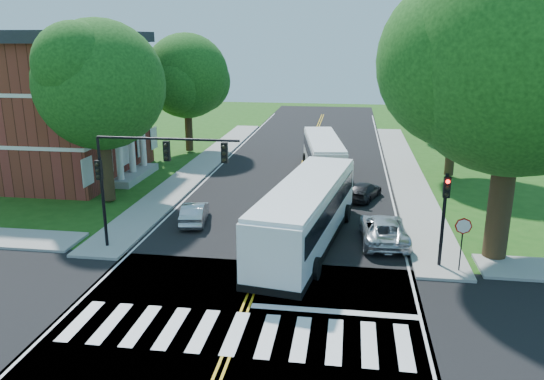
% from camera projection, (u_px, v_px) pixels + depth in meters
% --- Properties ---
extents(ground, '(140.00, 140.00, 0.00)m').
position_uv_depth(ground, '(238.00, 326.00, 19.75)').
color(ground, '#1C4B12').
rests_on(ground, ground).
extents(road, '(14.00, 96.00, 0.01)m').
position_uv_depth(road, '(292.00, 192.00, 36.86)').
color(road, black).
rests_on(road, ground).
extents(cross_road, '(60.00, 12.00, 0.01)m').
position_uv_depth(cross_road, '(238.00, 326.00, 19.75)').
color(cross_road, black).
rests_on(cross_road, ground).
extents(center_line, '(0.36, 70.00, 0.01)m').
position_uv_depth(center_line, '(298.00, 177.00, 40.66)').
color(center_line, gold).
rests_on(center_line, road).
extents(edge_line_w, '(0.12, 70.00, 0.01)m').
position_uv_depth(edge_line_w, '(212.00, 174.00, 41.62)').
color(edge_line_w, silver).
rests_on(edge_line_w, road).
extents(edge_line_e, '(0.12, 70.00, 0.01)m').
position_uv_depth(edge_line_e, '(388.00, 181.00, 39.70)').
color(edge_line_e, silver).
rests_on(edge_line_e, road).
extents(crosswalk, '(12.60, 3.00, 0.01)m').
position_uv_depth(crosswalk, '(235.00, 333.00, 19.27)').
color(crosswalk, silver).
rests_on(crosswalk, road).
extents(stop_bar, '(6.60, 0.40, 0.01)m').
position_uv_depth(stop_bar, '(334.00, 311.00, 20.78)').
color(stop_bar, silver).
rests_on(stop_bar, road).
extents(sidewalk_nw, '(2.60, 40.00, 0.15)m').
position_uv_depth(sidewalk_nw, '(203.00, 164.00, 44.66)').
color(sidewalk_nw, gray).
rests_on(sidewalk_nw, ground).
extents(sidewalk_ne, '(2.60, 40.00, 0.15)m').
position_uv_depth(sidewalk_ne, '(405.00, 171.00, 42.32)').
color(sidewalk_ne, gray).
rests_on(sidewalk_ne, ground).
extents(tree_ne_big, '(10.80, 10.80, 14.91)m').
position_uv_depth(tree_ne_big, '(519.00, 55.00, 23.14)').
color(tree_ne_big, '#2F2013').
rests_on(tree_ne_big, ground).
extents(tree_west_near, '(8.00, 8.00, 11.40)m').
position_uv_depth(tree_west_near, '(100.00, 85.00, 32.60)').
color(tree_west_near, '#2F2013').
rests_on(tree_west_near, ground).
extents(tree_west_far, '(7.60, 7.60, 10.67)m').
position_uv_depth(tree_west_far, '(186.00, 76.00, 47.88)').
color(tree_west_far, '#2F2013').
rests_on(tree_west_far, ground).
extents(tree_east_mid, '(8.40, 8.40, 11.93)m').
position_uv_depth(tree_east_mid, '(458.00, 73.00, 38.76)').
color(tree_east_mid, '#2F2013').
rests_on(tree_east_mid, ground).
extents(tree_east_far, '(7.20, 7.20, 10.34)m').
position_uv_depth(tree_east_far, '(438.00, 73.00, 54.11)').
color(tree_east_far, '#2F2013').
rests_on(tree_east_far, ground).
extents(brick_building, '(20.00, 13.00, 10.80)m').
position_uv_depth(brick_building, '(9.00, 105.00, 40.36)').
color(brick_building, maroon).
rests_on(brick_building, ground).
extents(signal_nw, '(7.15, 0.46, 5.66)m').
position_uv_depth(signal_nw, '(145.00, 167.00, 25.47)').
color(signal_nw, black).
rests_on(signal_nw, ground).
extents(signal_ne, '(0.30, 0.46, 4.40)m').
position_uv_depth(signal_ne, '(445.00, 208.00, 23.90)').
color(signal_ne, black).
rests_on(signal_ne, ground).
extents(stop_sign, '(0.76, 0.08, 2.53)m').
position_uv_depth(stop_sign, '(463.00, 232.00, 23.60)').
color(stop_sign, black).
rests_on(stop_sign, ground).
extents(bus_lead, '(4.74, 13.06, 3.31)m').
position_uv_depth(bus_lead, '(306.00, 212.00, 27.05)').
color(bus_lead, white).
rests_on(bus_lead, road).
extents(bus_follow, '(4.02, 11.32, 2.87)m').
position_uv_depth(bus_follow, '(323.00, 155.00, 41.43)').
color(bus_follow, white).
rests_on(bus_follow, road).
extents(hatchback, '(1.85, 3.86, 1.22)m').
position_uv_depth(hatchback, '(194.00, 213.00, 30.57)').
color(hatchback, '#A5A7AC').
rests_on(hatchback, road).
extents(suv, '(2.56, 5.10, 1.39)m').
position_uv_depth(suv, '(383.00, 229.00, 27.67)').
color(suv, silver).
rests_on(suv, road).
extents(dark_sedan, '(2.73, 4.15, 1.12)m').
position_uv_depth(dark_sedan, '(364.00, 191.00, 35.11)').
color(dark_sedan, black).
rests_on(dark_sedan, road).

